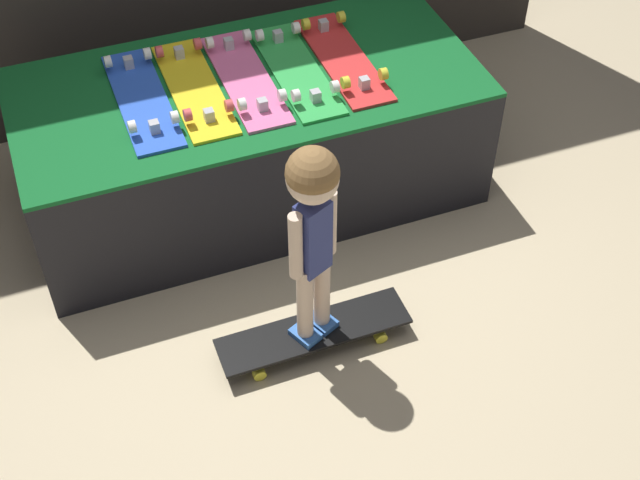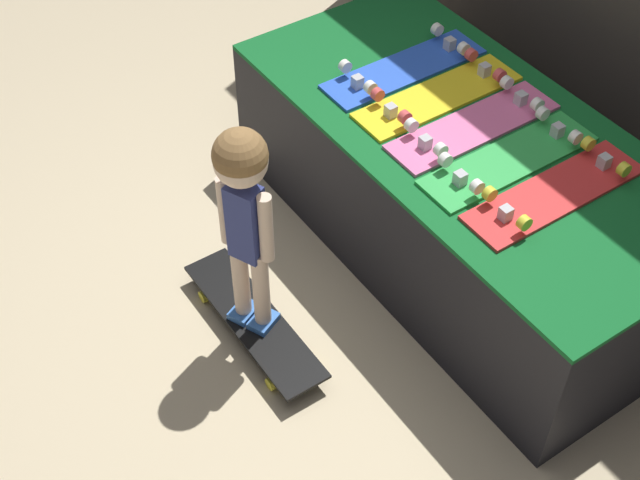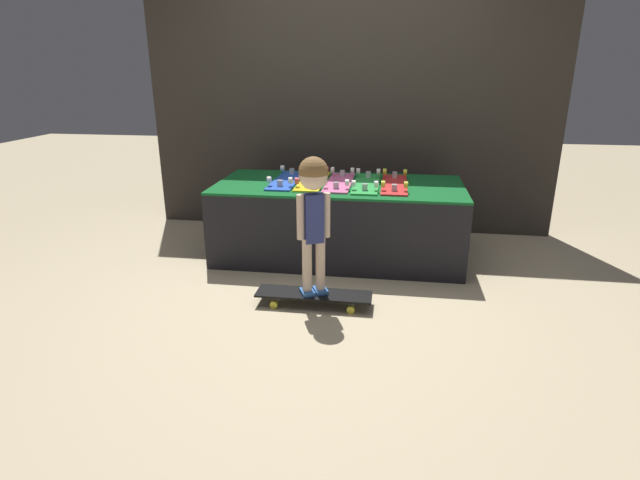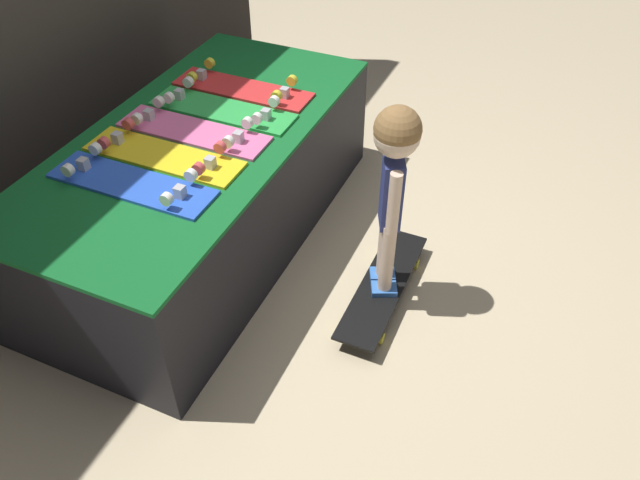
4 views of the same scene
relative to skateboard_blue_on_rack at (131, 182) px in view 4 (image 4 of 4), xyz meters
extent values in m
plane|color=beige|center=(0.46, -0.69, -0.65)|extent=(16.00, 16.00, 0.00)
cube|color=black|center=(0.46, -0.02, -0.35)|extent=(2.06, 0.97, 0.62)
cube|color=#146028|center=(0.46, -0.02, -0.03)|extent=(2.06, 0.97, 0.02)
cube|color=blue|center=(0.00, 0.00, -0.01)|extent=(0.21, 0.74, 0.01)
cube|color=#B7B7BC|center=(0.00, 0.24, 0.02)|extent=(0.04, 0.04, 0.05)
cylinder|color=white|center=(0.09, 0.24, 0.05)|extent=(0.03, 0.05, 0.05)
cylinder|color=white|center=(-0.09, 0.24, 0.05)|extent=(0.03, 0.05, 0.05)
cube|color=#B7B7BC|center=(0.00, -0.24, 0.02)|extent=(0.04, 0.04, 0.05)
cylinder|color=white|center=(0.09, -0.24, 0.05)|extent=(0.03, 0.05, 0.05)
cylinder|color=white|center=(-0.09, -0.24, 0.05)|extent=(0.03, 0.05, 0.05)
cube|color=yellow|center=(0.23, 0.00, -0.01)|extent=(0.21, 0.74, 0.01)
cube|color=#B7B7BC|center=(0.23, 0.24, 0.02)|extent=(0.04, 0.04, 0.05)
cylinder|color=#D84C4C|center=(0.32, 0.24, 0.05)|extent=(0.03, 0.05, 0.05)
cylinder|color=#D84C4C|center=(0.14, 0.24, 0.05)|extent=(0.03, 0.05, 0.05)
cube|color=#B7B7BC|center=(0.23, -0.25, 0.02)|extent=(0.04, 0.04, 0.05)
cylinder|color=#D84C4C|center=(0.32, -0.25, 0.05)|extent=(0.03, 0.05, 0.05)
cylinder|color=#D84C4C|center=(0.14, -0.25, 0.05)|extent=(0.03, 0.05, 0.05)
cube|color=pink|center=(0.46, -0.01, -0.01)|extent=(0.21, 0.74, 0.01)
cube|color=#B7B7BC|center=(0.46, 0.23, 0.02)|extent=(0.04, 0.04, 0.05)
cylinder|color=white|center=(0.54, 0.23, 0.05)|extent=(0.03, 0.05, 0.05)
cylinder|color=white|center=(0.37, 0.23, 0.05)|extent=(0.03, 0.05, 0.05)
cube|color=#B7B7BC|center=(0.46, -0.26, 0.02)|extent=(0.04, 0.04, 0.05)
cylinder|color=white|center=(0.54, -0.26, 0.05)|extent=(0.03, 0.05, 0.05)
cylinder|color=white|center=(0.37, -0.26, 0.05)|extent=(0.03, 0.05, 0.05)
cube|color=green|center=(0.69, -0.04, -0.01)|extent=(0.21, 0.74, 0.01)
cube|color=#B7B7BC|center=(0.69, 0.21, 0.02)|extent=(0.04, 0.04, 0.05)
cylinder|color=white|center=(0.77, 0.21, 0.05)|extent=(0.03, 0.05, 0.05)
cylinder|color=white|center=(0.60, 0.21, 0.05)|extent=(0.03, 0.05, 0.05)
cube|color=#B7B7BC|center=(0.69, -0.28, 0.02)|extent=(0.04, 0.04, 0.05)
cylinder|color=white|center=(0.77, -0.28, 0.05)|extent=(0.03, 0.05, 0.05)
cylinder|color=white|center=(0.60, -0.28, 0.05)|extent=(0.03, 0.05, 0.05)
cube|color=red|center=(0.91, -0.02, -0.01)|extent=(0.21, 0.74, 0.01)
cube|color=#B7B7BC|center=(0.91, 0.22, 0.02)|extent=(0.04, 0.04, 0.05)
cylinder|color=yellow|center=(1.00, 0.22, 0.05)|extent=(0.03, 0.05, 0.05)
cylinder|color=yellow|center=(0.83, 0.22, 0.05)|extent=(0.03, 0.05, 0.05)
cube|color=#B7B7BC|center=(0.91, -0.27, 0.02)|extent=(0.04, 0.04, 0.05)
cylinder|color=yellow|center=(1.00, -0.27, 0.05)|extent=(0.03, 0.05, 0.05)
cylinder|color=yellow|center=(0.83, -0.27, 0.05)|extent=(0.03, 0.05, 0.05)
cube|color=black|center=(0.40, -1.02, -0.57)|extent=(0.80, 0.20, 0.01)
cube|color=#B7B7BC|center=(0.66, -1.02, -0.60)|extent=(0.04, 0.04, 0.05)
cylinder|color=yellow|center=(0.66, -0.93, -0.63)|extent=(0.05, 0.03, 0.05)
cylinder|color=yellow|center=(0.66, -1.10, -0.63)|extent=(0.05, 0.03, 0.05)
cube|color=#B7B7BC|center=(0.13, -1.02, -0.60)|extent=(0.04, 0.04, 0.05)
cylinder|color=yellow|center=(0.13, -0.93, -0.63)|extent=(0.05, 0.03, 0.05)
cylinder|color=yellow|center=(0.13, -1.10, -0.63)|extent=(0.05, 0.03, 0.05)
cube|color=#3870C6|center=(0.44, -1.00, -0.55)|extent=(0.13, 0.14, 0.03)
cylinder|color=beige|center=(0.44, -1.00, -0.35)|extent=(0.07, 0.07, 0.37)
cube|color=#3870C6|center=(0.36, -1.04, -0.55)|extent=(0.13, 0.14, 0.03)
cylinder|color=beige|center=(0.36, -1.04, -0.35)|extent=(0.07, 0.07, 0.37)
cube|color=navy|center=(0.40, -1.02, -0.03)|extent=(0.15, 0.13, 0.33)
cylinder|color=beige|center=(0.48, -0.98, -0.01)|extent=(0.05, 0.05, 0.30)
cylinder|color=beige|center=(0.32, -1.05, -0.01)|extent=(0.05, 0.05, 0.30)
sphere|color=beige|center=(0.40, -1.02, 0.26)|extent=(0.19, 0.19, 0.19)
sphere|color=olive|center=(0.40, -1.02, 0.28)|extent=(0.19, 0.19, 0.19)
camera|label=1|loc=(-0.39, -3.16, 2.27)|focal=50.00mm
camera|label=2|loc=(2.39, -2.05, 2.19)|focal=50.00mm
camera|label=3|loc=(0.90, -4.10, 0.91)|focal=28.00mm
camera|label=4|loc=(-1.62, -1.58, 1.56)|focal=35.00mm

